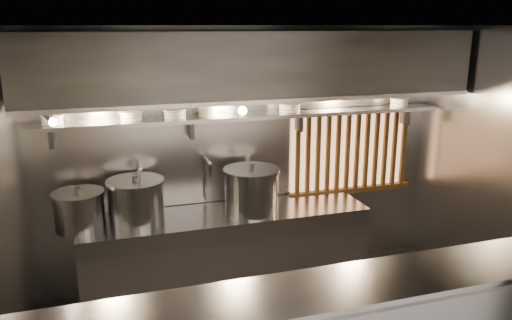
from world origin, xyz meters
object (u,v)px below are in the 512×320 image
pendant_bulb (242,111)px  stock_pot_right (252,190)px  stock_pot_left (79,210)px  heat_lamp (49,115)px  stock_pot_mid (136,201)px

pendant_bulb → stock_pot_right: bearing=-61.8°
stock_pot_left → stock_pot_right: stock_pot_right is taller
heat_lamp → stock_pot_right: 2.09m
pendant_bulb → stock_pot_left: bearing=-178.4°
pendant_bulb → stock_pot_left: size_ratio=0.29×
stock_pot_right → stock_pot_left: bearing=177.7°
heat_lamp → stock_pot_right: (1.86, 0.24, -0.93)m
stock_pot_right → heat_lamp: bearing=-172.7°
pendant_bulb → stock_pot_mid: 1.39m
heat_lamp → stock_pot_mid: bearing=24.7°
heat_lamp → pendant_bulb: 1.83m
stock_pot_mid → stock_pot_left: bearing=-178.7°
pendant_bulb → stock_pot_mid: size_ratio=0.28×
heat_lamp → stock_pot_mid: size_ratio=0.52×
pendant_bulb → stock_pot_left: 1.87m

